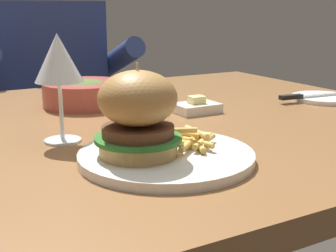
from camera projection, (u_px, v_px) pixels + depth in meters
name	position (u px, v px, depth m)	size (l,w,h in m)	color
dining_table	(124.00, 162.00, 0.94)	(1.31, 0.97, 0.74)	brown
main_plate	(166.00, 156.00, 0.70)	(0.26, 0.26, 0.01)	white
burger_sandwich	(138.00, 113.00, 0.66)	(0.13, 0.13, 0.13)	tan
fries_pile	(192.00, 139.00, 0.72)	(0.10, 0.10, 0.03)	#EABC5B
wine_glass	(58.00, 61.00, 0.76)	(0.08, 0.08, 0.18)	silver
bread_plate	(323.00, 98.00, 1.14)	(0.15, 0.15, 0.01)	white
table_knife	(307.00, 96.00, 1.12)	(0.20, 0.04, 0.01)	silver
butter_dish	(196.00, 107.00, 1.01)	(0.09, 0.07, 0.04)	white
soup_bowl	(84.00, 93.00, 1.08)	(0.19, 0.19, 0.06)	#B24C42
diner_person	(51.00, 124.00, 1.64)	(0.51, 0.36, 1.18)	#282833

